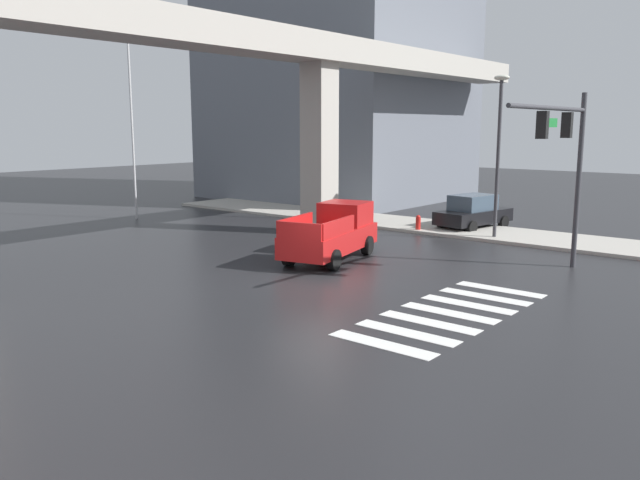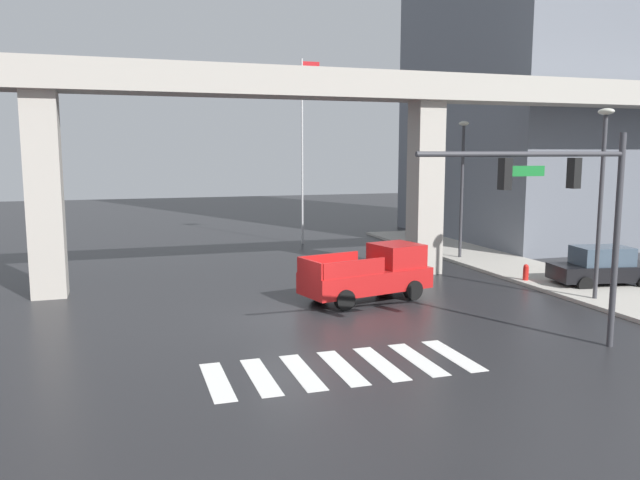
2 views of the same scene
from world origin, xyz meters
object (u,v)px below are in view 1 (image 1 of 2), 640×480
Objects in this scene: street_lamp_mid_block at (323,136)px; flagpole at (132,101)px; traffic_signal_mast at (564,146)px; street_lamp_near_corner at (499,138)px; sedan_black at (473,212)px; pickup_truck at (333,233)px; fire_hydrant at (418,224)px.

street_lamp_mid_block is 0.65× the size of flagpole.
street_lamp_mid_block reaches higher than traffic_signal_mast.
flagpole is at bearing 108.88° from street_lamp_near_corner.
sedan_black is 8.91m from street_lamp_mid_block.
pickup_truck is at bearing 108.90° from traffic_signal_mast.
pickup_truck is 6.35× the size of fire_hydrant.
traffic_signal_mast is at bearing -109.73° from street_lamp_mid_block.
sedan_black is at bearing 43.64° from street_lamp_near_corner.
fire_hydrant is (-0.40, -6.22, -4.13)m from street_lamp_mid_block.
street_lamp_mid_block is at bearing 41.22° from pickup_truck.
traffic_signal_mast is at bearing -138.50° from street_lamp_near_corner.
street_lamp_near_corner is (-2.27, -2.17, 3.70)m from sedan_black.
flagpole is (-5.80, 14.42, 5.99)m from fire_hydrant.
street_lamp_near_corner is at bearing 41.50° from traffic_signal_mast.
fire_hydrant is at bearing -93.68° from street_lamp_mid_block.
sedan_black is 5.33× the size of fire_hydrant.
flagpole is at bearing 127.12° from street_lamp_mid_block.
street_lamp_mid_block is at bearing 106.28° from sedan_black.
fire_hydrant is (-0.40, 3.72, -4.13)m from street_lamp_near_corner.
fire_hydrant is at bearing 96.14° from street_lamp_near_corner.
traffic_signal_mast is at bearing -71.10° from pickup_truck.
flagpole reaches higher than street_lamp_mid_block.
flagpole reaches higher than pickup_truck.
flagpole reaches higher than street_lamp_near_corner.
street_lamp_mid_block reaches higher than fire_hydrant.
street_lamp_mid_block is 7.48m from fire_hydrant.
street_lamp_mid_block is at bearing 86.32° from fire_hydrant.
flagpole reaches higher than sedan_black.
fire_hydrant is 0.08× the size of flagpole.
street_lamp_near_corner is at bearing -83.86° from fire_hydrant.
fire_hydrant is (4.82, 8.34, -3.95)m from traffic_signal_mast.
pickup_truck is at bearing -138.78° from street_lamp_mid_block.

